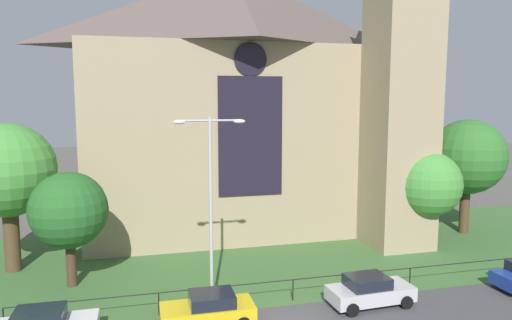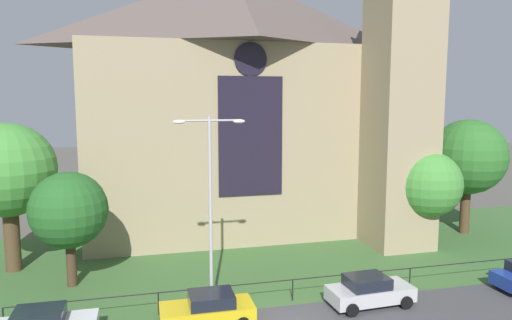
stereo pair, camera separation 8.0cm
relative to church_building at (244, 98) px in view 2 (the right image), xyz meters
name	(u,v)px [view 2 (the right image)]	position (x,y,z in m)	size (l,w,h in m)	color
ground	(243,256)	(-1.64, -6.97, -10.27)	(160.00, 160.00, 0.00)	#56544C
grass_verge	(251,266)	(-1.64, -8.97, -10.27)	(120.00, 20.00, 0.01)	#3D6633
church_building	(244,98)	(0.00, 0.00, 0.00)	(23.20, 16.20, 26.00)	tan
iron_railing	(293,282)	(-0.77, -14.47, -9.31)	(26.79, 0.07, 1.13)	black
tree_right_far	(468,157)	(15.99, -5.84, -4.43)	(5.65, 5.65, 8.71)	#4C3823
tree_right_near	(428,185)	(10.72, -8.71, -5.84)	(4.49, 4.49, 6.74)	#4C3823
tree_left_near	(69,210)	(-11.88, -9.63, -6.05)	(4.15, 4.15, 6.33)	#423021
tree_left_far	(8,171)	(-15.56, -6.25, -4.26)	(5.51, 5.51, 8.84)	#4C3823
streetlamp_near	(210,191)	(-4.94, -14.57, -4.41)	(3.37, 0.26, 9.39)	#B2B2B7
parked_car_yellow	(208,309)	(-5.33, -16.07, -9.53)	(4.22, 2.06, 1.51)	gold
parked_car_silver	(369,291)	(2.74, -15.92, -9.53)	(4.28, 2.18, 1.51)	#B7B7BC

